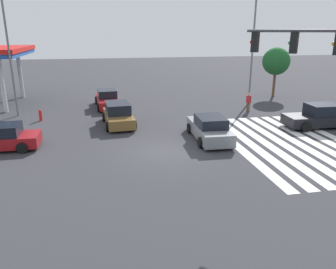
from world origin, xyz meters
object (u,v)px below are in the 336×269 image
at_px(pedestrian, 249,102).
at_px(tree_corner_a, 276,61).
at_px(car_2, 209,129).
at_px(car_4, 107,99).
at_px(car_1, 118,115).
at_px(street_light_pole_b, 253,41).
at_px(car_0, 2,138).
at_px(fire_hydrant, 40,115).
at_px(car_3, 320,117).
at_px(street_light_pole_a, 8,42).

bearing_deg(pedestrian, tree_corner_a, -176.32).
height_order(car_2, car_4, car_4).
distance_m(car_1, car_2, 6.95).
height_order(pedestrian, street_light_pole_b, street_light_pole_b).
height_order(car_0, street_light_pole_b, street_light_pole_b).
bearing_deg(fire_hydrant, tree_corner_a, -76.24).
relative_size(car_1, car_3, 0.92).
height_order(car_0, car_4, car_4).
bearing_deg(car_1, car_0, -64.84).
xyz_separation_m(car_1, pedestrian, (1.87, -10.78, 0.13)).
xyz_separation_m(car_4, pedestrian, (-4.06, -11.42, 0.16)).
height_order(car_4, street_light_pole_b, street_light_pole_b).
bearing_deg(street_light_pole_b, street_light_pole_a, 92.49).
distance_m(street_light_pole_a, tree_corner_a, 24.13).
distance_m(street_light_pole_a, fire_hydrant, 5.91).
xyz_separation_m(car_2, car_3, (1.12, -8.41, 0.04)).
bearing_deg(street_light_pole_a, car_3, -109.23).
bearing_deg(street_light_pole_b, car_0, 114.94).
bearing_deg(car_3, car_4, -30.02).
height_order(car_1, car_3, car_3).
distance_m(car_0, street_light_pole_a, 9.46).
xyz_separation_m(car_0, pedestrian, (5.69, -17.52, 0.22)).
bearing_deg(car_3, car_0, 4.11).
distance_m(car_0, pedestrian, 18.42).
xyz_separation_m(pedestrian, street_light_pole_b, (3.16, -1.49, 4.73)).
height_order(car_3, fire_hydrant, car_3).
bearing_deg(street_light_pole_b, car_1, 112.27).
height_order(car_0, car_3, car_3).
distance_m(car_4, street_light_pole_b, 13.84).
height_order(street_light_pole_a, tree_corner_a, street_light_pole_a).
bearing_deg(car_3, fire_hydrant, -13.25).
height_order(street_light_pole_b, tree_corner_a, street_light_pole_b).
height_order(street_light_pole_b, fire_hydrant, street_light_pole_b).
bearing_deg(street_light_pole_b, fire_hydrant, 98.84).
distance_m(car_2, car_4, 11.97).
bearing_deg(car_1, pedestrian, 95.48).
xyz_separation_m(car_4, street_light_pole_a, (-1.77, 7.06, 4.94)).
relative_size(pedestrian, street_light_pole_b, 0.16).
relative_size(car_1, fire_hydrant, 5.21).
relative_size(car_0, street_light_pole_b, 0.43).
relative_size(street_light_pole_a, tree_corner_a, 1.96).
xyz_separation_m(car_1, fire_hydrant, (2.24, 5.67, -0.31)).
xyz_separation_m(car_0, car_2, (-0.62, -12.08, 0.05)).
distance_m(car_2, fire_hydrant, 12.88).
bearing_deg(car_4, fire_hydrant, -57.93).
bearing_deg(car_0, car_1, -150.24).
distance_m(car_2, tree_corner_a, 16.37).
bearing_deg(car_1, car_4, -178.22).
height_order(car_1, street_light_pole_b, street_light_pole_b).
bearing_deg(car_0, car_2, 177.29).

